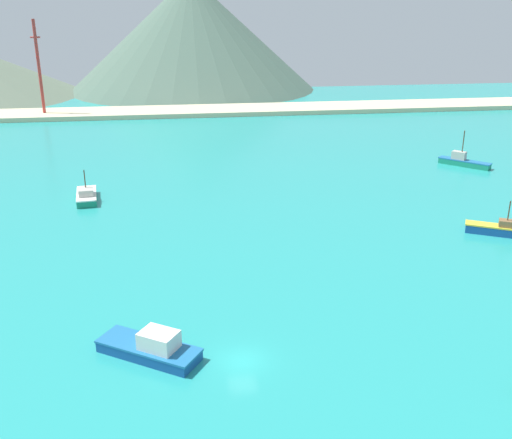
# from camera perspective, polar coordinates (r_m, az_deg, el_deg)

# --- Properties ---
(ground) EXTENTS (260.00, 280.00, 0.50)m
(ground) POSITION_cam_1_polar(r_m,az_deg,el_deg) (80.57, -3.82, -1.70)
(ground) COLOR teal
(fishing_boat_1) EXTENTS (9.35, 6.24, 4.93)m
(fishing_boat_1) POSITION_cam_1_polar(r_m,az_deg,el_deg) (86.80, 22.72, -0.89)
(fishing_boat_1) COLOR #14478C
(fishing_boat_1) RESTS_ON ground
(fishing_boat_3) EXTENTS (3.98, 8.48, 5.11)m
(fishing_boat_3) POSITION_cam_1_polar(r_m,az_deg,el_deg) (97.71, -15.98, 2.23)
(fishing_boat_3) COLOR #198466
(fishing_boat_3) RESTS_ON ground
(fishing_boat_4) EXTENTS (9.75, 7.93, 2.71)m
(fishing_boat_4) POSITION_cam_1_polar(r_m,az_deg,el_deg) (54.81, -10.03, -12.02)
(fishing_boat_4) COLOR #14478C
(fishing_boat_4) RESTS_ON ground
(fishing_boat_7) EXTENTS (8.18, 8.35, 6.78)m
(fishing_boat_7) POSITION_cam_1_polar(r_m,az_deg,el_deg) (120.65, 19.31, 5.30)
(fishing_boat_7) COLOR #198466
(fishing_boat_7) RESTS_ON ground
(beach_strip) EXTENTS (247.00, 14.85, 1.20)m
(beach_strip) POSITION_cam_1_polar(r_m,az_deg,el_deg) (169.67, -6.24, 10.33)
(beach_strip) COLOR beige
(beach_strip) RESTS_ON ground
(hill_central) EXTENTS (85.48, 85.48, 37.65)m
(hill_central) POSITION_cam_1_polar(r_m,az_deg,el_deg) (216.44, -6.19, 17.37)
(hill_central) COLOR #4C6656
(hill_central) RESTS_ON ground
(radio_tower) EXTENTS (2.53, 2.02, 25.31)m
(radio_tower) POSITION_cam_1_polar(r_m,az_deg,el_deg) (170.82, -20.14, 13.49)
(radio_tower) COLOR #B7332D
(radio_tower) RESTS_ON ground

